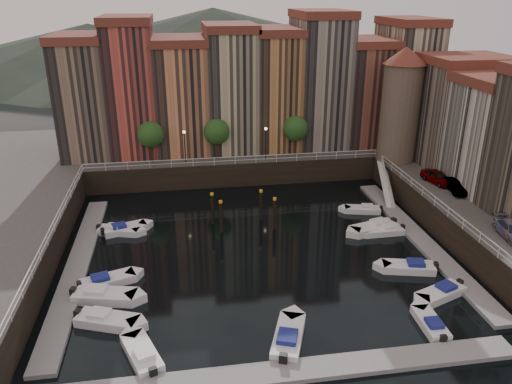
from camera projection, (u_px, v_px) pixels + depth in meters
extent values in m
plane|color=black|center=(256.00, 248.00, 47.68)|extent=(200.00, 200.00, 0.00)
cube|color=black|center=(227.00, 152.00, 70.88)|extent=(80.00, 20.00, 3.00)
cube|color=gray|center=(78.00, 265.00, 44.35)|extent=(2.00, 28.00, 0.35)
cube|color=gray|center=(420.00, 239.00, 49.05)|extent=(2.00, 28.00, 0.35)
cube|color=gray|center=(297.00, 371.00, 32.07)|extent=(30.00, 2.00, 0.35)
cone|color=#2D382D|center=(91.00, 49.00, 141.24)|extent=(80.00, 80.00, 14.00)
cone|color=#2D382D|center=(214.00, 40.00, 145.57)|extent=(100.00, 100.00, 18.00)
cone|color=#2D382D|center=(329.00, 49.00, 151.79)|extent=(70.00, 70.00, 12.00)
cube|color=#7F6851|center=(85.00, 100.00, 62.77)|extent=(6.00, 10.00, 14.00)
cube|color=brown|center=(77.00, 38.00, 59.93)|extent=(6.30, 10.30, 1.00)
cube|color=#BF483C|center=(133.00, 90.00, 63.25)|extent=(5.80, 10.00, 16.00)
cube|color=brown|center=(126.00, 20.00, 60.03)|extent=(6.10, 10.30, 1.00)
cube|color=tan|center=(182.00, 99.00, 64.61)|extent=(6.50, 10.00, 13.50)
cube|color=brown|center=(179.00, 41.00, 61.87)|extent=(6.80, 10.30, 1.00)
cube|color=tan|center=(231.00, 91.00, 65.25)|extent=(6.20, 10.00, 15.00)
cube|color=brown|center=(229.00, 27.00, 62.23)|extent=(6.50, 10.30, 1.00)
cube|color=#BF8046|center=(275.00, 92.00, 66.20)|extent=(5.60, 10.00, 14.50)
cube|color=brown|center=(276.00, 31.00, 63.27)|extent=(5.90, 10.30, 1.00)
cube|color=gray|center=(319.00, 83.00, 66.70)|extent=(6.40, 10.00, 16.50)
cube|color=brown|center=(322.00, 14.00, 63.39)|extent=(6.70, 10.30, 1.00)
cube|color=brown|center=(362.00, 95.00, 68.26)|extent=(6.00, 10.00, 13.00)
cube|color=brown|center=(366.00, 42.00, 65.61)|extent=(6.30, 10.30, 1.00)
cube|color=#C6B191|center=(404.00, 84.00, 68.65)|extent=(5.90, 10.00, 15.50)
cube|color=brown|center=(411.00, 21.00, 65.53)|extent=(6.20, 10.30, 1.00)
cube|color=#7B6C5D|center=(460.00, 116.00, 59.10)|extent=(9.00, 8.00, 12.00)
cube|color=brown|center=(469.00, 60.00, 56.64)|extent=(9.30, 8.30, 1.00)
cube|color=beige|center=(500.00, 138.00, 51.97)|extent=(9.00, 8.00, 11.00)
cube|color=brown|center=(511.00, 80.00, 49.70)|extent=(9.30, 8.30, 1.00)
cylinder|color=#6B5B4C|center=(400.00, 113.00, 60.44)|extent=(4.60, 4.60, 12.00)
cone|color=brown|center=(406.00, 55.00, 57.87)|extent=(5.20, 5.20, 2.00)
cylinder|color=black|center=(152.00, 153.00, 61.28)|extent=(0.30, 0.30, 2.40)
sphere|color=#1E4719|center=(151.00, 134.00, 60.37)|extent=(3.20, 3.20, 3.20)
cylinder|color=black|center=(217.00, 150.00, 62.44)|extent=(0.30, 0.30, 2.40)
sphere|color=#1E4719|center=(217.00, 132.00, 61.53)|extent=(3.20, 3.20, 3.20)
cylinder|color=black|center=(295.00, 147.00, 63.89)|extent=(0.30, 0.30, 2.40)
sphere|color=#1E4719|center=(296.00, 128.00, 62.99)|extent=(3.20, 3.20, 3.20)
cylinder|color=black|center=(185.00, 148.00, 60.64)|extent=(0.12, 0.12, 4.00)
sphere|color=#FFD88C|center=(184.00, 132.00, 59.89)|extent=(0.36, 0.36, 0.36)
cylinder|color=black|center=(266.00, 144.00, 62.10)|extent=(0.12, 0.12, 4.00)
sphere|color=#FFD88C|center=(266.00, 129.00, 61.34)|extent=(0.36, 0.36, 0.36)
cube|color=white|center=(235.00, 157.00, 60.81)|extent=(36.00, 0.08, 0.08)
cube|color=white|center=(235.00, 160.00, 60.98)|extent=(36.00, 0.06, 0.06)
cube|color=white|center=(442.00, 202.00, 47.89)|extent=(0.08, 34.00, 0.08)
cube|color=white|center=(441.00, 207.00, 48.06)|extent=(0.06, 34.00, 0.06)
cube|color=white|center=(50.00, 228.00, 42.66)|extent=(0.08, 34.00, 0.08)
cube|color=white|center=(51.00, 233.00, 42.83)|extent=(0.06, 34.00, 0.06)
cube|color=white|center=(386.00, 183.00, 58.65)|extent=(2.78, 8.26, 2.81)
cube|color=white|center=(386.00, 179.00, 58.46)|extent=(1.93, 8.32, 3.65)
cylinder|color=black|center=(221.00, 219.00, 50.20)|extent=(0.32, 0.32, 3.60)
cylinder|color=orange|center=(221.00, 202.00, 49.50)|extent=(0.36, 0.36, 0.25)
cylinder|color=black|center=(212.00, 210.00, 52.06)|extent=(0.32, 0.32, 3.60)
cylinder|color=orange|center=(212.00, 194.00, 51.36)|extent=(0.36, 0.36, 0.25)
cylinder|color=black|center=(274.00, 216.00, 50.89)|extent=(0.32, 0.32, 3.60)
cylinder|color=orange|center=(275.00, 199.00, 50.19)|extent=(0.36, 0.36, 0.25)
cylinder|color=black|center=(261.00, 207.00, 52.84)|extent=(0.32, 0.32, 3.60)
cylinder|color=orange|center=(261.00, 191.00, 52.14)|extent=(0.36, 0.36, 0.25)
cube|color=white|center=(108.00, 321.00, 36.67)|extent=(4.95, 3.33, 0.79)
cube|color=white|center=(99.00, 315.00, 36.61)|extent=(1.82, 1.71, 0.52)
cube|color=black|center=(78.00, 314.00, 37.04)|extent=(0.53, 0.62, 0.73)
cube|color=white|center=(105.00, 297.00, 39.53)|extent=(5.23, 2.98, 0.84)
cube|color=white|center=(96.00, 291.00, 39.38)|extent=(1.83, 1.67, 0.56)
cube|color=black|center=(73.00, 292.00, 39.59)|extent=(0.51, 0.63, 0.78)
cube|color=white|center=(108.00, 281.00, 41.70)|extent=(4.73, 3.04, 0.75)
cube|color=navy|center=(100.00, 278.00, 41.27)|extent=(1.72, 1.59, 0.50)
cube|color=black|center=(79.00, 286.00, 40.61)|extent=(0.49, 0.59, 0.70)
cube|color=white|center=(125.00, 229.00, 50.73)|extent=(4.57, 2.93, 0.73)
cube|color=navy|center=(119.00, 226.00, 50.31)|extent=(1.66, 1.54, 0.49)
cube|color=black|center=(103.00, 232.00, 49.68)|extent=(0.48, 0.57, 0.68)
cube|color=white|center=(119.00, 231.00, 50.36)|extent=(4.39, 2.64, 0.70)
cube|color=white|center=(113.00, 227.00, 50.26)|extent=(1.56, 1.43, 0.47)
cube|color=black|center=(99.00, 228.00, 50.50)|extent=(0.44, 0.54, 0.65)
cube|color=white|center=(440.00, 294.00, 39.98)|extent=(4.61, 3.12, 0.73)
cube|color=navy|center=(446.00, 287.00, 40.09)|extent=(1.70, 1.59, 0.49)
cube|color=black|center=(460.00, 283.00, 40.94)|extent=(0.50, 0.58, 0.68)
cube|color=white|center=(408.00, 268.00, 43.69)|extent=(4.74, 2.74, 0.76)
cube|color=navy|center=(416.00, 263.00, 43.47)|extent=(1.67, 1.52, 0.51)
cube|color=black|center=(436.00, 266.00, 43.41)|extent=(0.47, 0.58, 0.71)
cube|color=white|center=(383.00, 231.00, 50.28)|extent=(4.10, 1.67, 0.69)
cube|color=white|center=(388.00, 227.00, 50.21)|extent=(1.32, 1.14, 0.46)
cube|color=black|center=(403.00, 228.00, 50.55)|extent=(0.33, 0.47, 0.65)
cube|color=white|center=(373.00, 228.00, 50.80)|extent=(5.15, 3.09, 0.82)
cube|color=white|center=(379.00, 223.00, 50.86)|extent=(1.83, 1.68, 0.55)
cube|color=black|center=(393.00, 221.00, 51.67)|extent=(0.52, 0.63, 0.77)
cube|color=white|center=(362.00, 210.00, 55.21)|extent=(4.11, 2.39, 0.66)
cube|color=white|center=(367.00, 207.00, 55.02)|extent=(1.45, 1.32, 0.44)
cube|color=black|center=(381.00, 209.00, 54.96)|extent=(0.41, 0.50, 0.61)
cube|color=white|center=(142.00, 354.00, 33.37)|extent=(3.18, 4.73, 0.75)
cube|color=white|center=(144.00, 354.00, 32.71)|extent=(1.63, 1.74, 0.50)
cube|color=black|center=(153.00, 372.00, 31.43)|extent=(0.59, 0.51, 0.70)
cube|color=white|center=(289.00, 337.00, 34.90)|extent=(3.47, 5.25, 0.83)
cube|color=navy|center=(287.00, 338.00, 34.10)|extent=(1.79, 1.92, 0.56)
cube|color=black|center=(283.00, 359.00, 32.47)|extent=(0.66, 0.56, 0.78)
cube|color=white|center=(430.00, 324.00, 36.45)|extent=(1.64, 3.92, 0.66)
cube|color=navy|center=(434.00, 324.00, 35.82)|extent=(1.10, 1.27, 0.44)
cube|color=black|center=(443.00, 339.00, 34.51)|extent=(0.45, 0.32, 0.61)
imported|color=gray|center=(437.00, 178.00, 54.80)|extent=(2.53, 4.40, 1.41)
imported|color=gray|center=(457.00, 187.00, 52.41)|extent=(2.14, 4.30, 1.35)
imported|color=gray|center=(512.00, 231.00, 42.77)|extent=(2.46, 4.79, 1.33)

